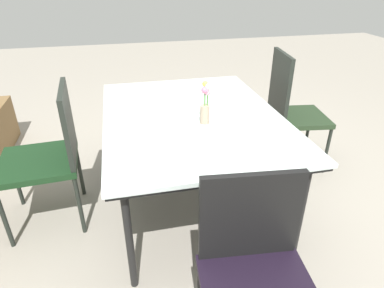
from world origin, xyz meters
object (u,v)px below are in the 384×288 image
chair_near_right (291,107)px  chair_far_side (50,150)px  dining_table (192,120)px  chair_end_left (256,270)px  flower_vase (205,104)px

chair_near_right → chair_far_side: bearing=-72.2°
dining_table → chair_near_right: (0.36, -0.93, -0.12)m
chair_end_left → chair_near_right: 1.76m
chair_far_side → chair_near_right: 1.90m
chair_end_left → dining_table: bearing=-83.9°
chair_far_side → chair_end_left: (-1.17, -0.94, -0.03)m
chair_end_left → flower_vase: (0.99, -0.04, 0.33)m
chair_end_left → chair_near_right: chair_near_right is taller
chair_near_right → flower_vase: 1.06m
chair_far_side → chair_near_right: (0.33, -1.87, 0.01)m
dining_table → chair_near_right: bearing=-69.0°
chair_end_left → chair_far_side: bearing=-45.3°
dining_table → chair_end_left: chair_end_left is taller
chair_far_side → dining_table: bearing=-95.8°
flower_vase → dining_table: bearing=18.6°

